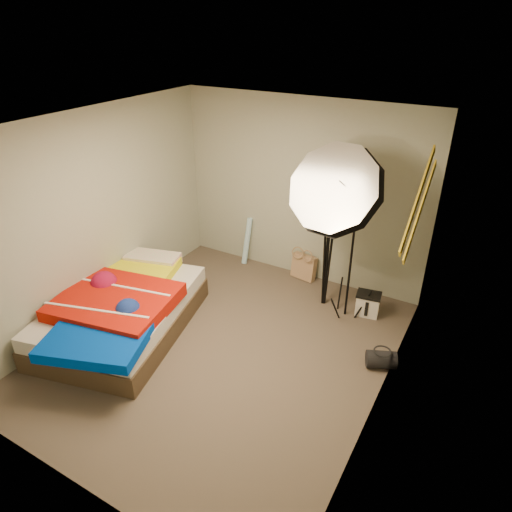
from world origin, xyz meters
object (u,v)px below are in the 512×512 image
Objects in this scene: camera_case at (368,305)px; bed at (121,309)px; tote_bag at (304,267)px; photo_umbrella at (338,191)px; duffel_bag at (381,359)px; camera_tripod at (327,256)px; wrapping_roll at (247,241)px.

camera_case is 3.02m from bed.
tote_bag is 1.29× the size of camera_case.
camera_case is 0.12× the size of photo_umbrella.
duffel_bag is at bearing -35.98° from photo_umbrella.
wrapping_roll is at bearing 162.31° from camera_tripod.
camera_tripod is at bearing -17.69° from wrapping_roll.
duffel_bag is at bearing -27.96° from wrapping_roll.
camera_tripod is at bearing 116.21° from duffel_bag.
photo_umbrella reaches higher than camera_case.
photo_umbrella is 1.87× the size of camera_tripod.
tote_bag is at bearing 133.42° from photo_umbrella.
wrapping_roll is 2.14m from photo_umbrella.
camera_tripod is (-0.57, -0.04, 0.56)m from camera_case.
bed is (-2.88, -0.89, 0.20)m from duffel_bag.
bed is at bearing 173.21° from duffel_bag.
tote_bag is at bearing 57.82° from bed.
camera_tripod is (0.50, -0.46, 0.52)m from tote_bag.
camera_case is 0.88× the size of duffel_bag.
bed is at bearing -101.18° from wrapping_roll.
tote_bag is 1.73m from photo_umbrella.
tote_bag is at bearing 0.00° from wrapping_roll.
bed reaches higher than camera_case.
camera_case is at bearing -11.79° from wrapping_roll.
photo_umbrella is at bearing -22.89° from wrapping_roll.
camera_case is (1.07, -0.42, -0.04)m from tote_bag.
duffel_bag is at bearing -72.95° from camera_case.
photo_umbrella reaches higher than wrapping_roll.
tote_bag is 2.59m from bed.
tote_bag is at bearing 149.54° from camera_case.
camera_tripod reaches higher than duffel_bag.
photo_umbrella reaches higher than bed.
tote_bag is at bearing 137.25° from camera_tripod.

